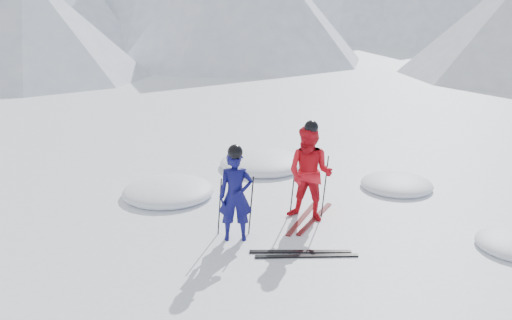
{
  "coord_description": "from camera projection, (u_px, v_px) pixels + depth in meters",
  "views": [
    {
      "loc": [
        -1.13,
        -9.36,
        4.13
      ],
      "look_at": [
        -1.64,
        0.5,
        1.1
      ],
      "focal_mm": 38.0,
      "sensor_mm": 36.0,
      "label": 1
    }
  ],
  "objects": [
    {
      "name": "skier_blue",
      "position": [
        236.0,
        196.0,
        9.31
      ],
      "size": [
        0.62,
        0.44,
        1.61
      ],
      "primitive_type": "imported",
      "rotation": [
        0.0,
        0.0,
        0.1
      ],
      "color": "#0D0D53",
      "rests_on": "ground"
    },
    {
      "name": "pole_red_left",
      "position": [
        293.0,
        184.0,
        10.46
      ],
      "size": [
        0.12,
        0.1,
        1.22
      ],
      "primitive_type": "cylinder",
      "rotation": [
        0.06,
        0.08,
        0.0
      ],
      "color": "black",
      "rests_on": "ground"
    },
    {
      "name": "snow_lumps",
      "position": [
        278.0,
        185.0,
        12.22
      ],
      "size": [
        8.1,
        6.06,
        0.47
      ],
      "color": "white",
      "rests_on": "ground"
    },
    {
      "name": "ski_worn_right",
      "position": [
        315.0,
        218.0,
        10.37
      ],
      "size": [
        0.76,
        1.6,
        0.03
      ],
      "primitive_type": "cube",
      "rotation": [
        0.0,
        0.0,
        -0.41
      ],
      "color": "black",
      "rests_on": "ground"
    },
    {
      "name": "skier_red",
      "position": [
        310.0,
        174.0,
        10.12
      ],
      "size": [
        1.08,
        0.97,
        1.83
      ],
      "primitive_type": "imported",
      "rotation": [
        0.0,
        0.0,
        -0.37
      ],
      "color": "red",
      "rests_on": "ground"
    },
    {
      "name": "pole_red_right",
      "position": [
        325.0,
        187.0,
        10.33
      ],
      "size": [
        0.12,
        0.09,
        1.22
      ],
      "primitive_type": "cylinder",
      "rotation": [
        -0.05,
        0.08,
        0.0
      ],
      "color": "black",
      "rests_on": "ground"
    },
    {
      "name": "ski_worn_left",
      "position": [
        302.0,
        218.0,
        10.39
      ],
      "size": [
        0.65,
        1.63,
        0.03
      ],
      "primitive_type": "cube",
      "rotation": [
        0.0,
        0.0,
        -0.34
      ],
      "color": "black",
      "rests_on": "ground"
    },
    {
      "name": "pole_blue_left",
      "position": [
        220.0,
        207.0,
        9.55
      ],
      "size": [
        0.11,
        0.08,
        1.07
      ],
      "primitive_type": "cylinder",
      "rotation": [
        0.05,
        0.08,
        0.0
      ],
      "color": "black",
      "rests_on": "ground"
    },
    {
      "name": "pole_blue_right",
      "position": [
        251.0,
        205.0,
        9.62
      ],
      "size": [
        0.11,
        0.07,
        1.07
      ],
      "primitive_type": "cylinder",
      "rotation": [
        -0.04,
        0.08,
        0.0
      ],
      "color": "black",
      "rests_on": "ground"
    },
    {
      "name": "ski_loose_a",
      "position": [
        300.0,
        252.0,
        9.03
      ],
      "size": [
        1.7,
        0.18,
        0.03
      ],
      "primitive_type": "cube",
      "rotation": [
        0.0,
        0.0,
        1.62
      ],
      "color": "black",
      "rests_on": "ground"
    },
    {
      "name": "ski_loose_b",
      "position": [
        307.0,
        256.0,
        8.88
      ],
      "size": [
        1.7,
        0.24,
        0.03
      ],
      "primitive_type": "cube",
      "rotation": [
        0.0,
        0.0,
        1.66
      ],
      "color": "black",
      "rests_on": "ground"
    },
    {
      "name": "ground",
      "position": [
        342.0,
        225.0,
        10.09
      ],
      "size": [
        160.0,
        160.0,
        0.0
      ],
      "primitive_type": "plane",
      "color": "white",
      "rests_on": "ground"
    }
  ]
}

